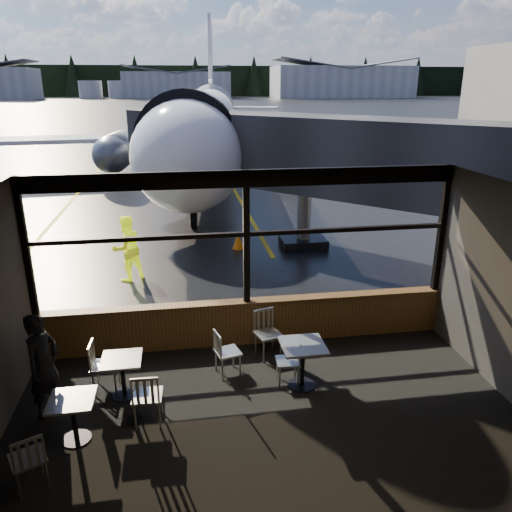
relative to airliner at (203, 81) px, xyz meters
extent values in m
plane|color=black|center=(-0.41, 100.00, -5.13)|extent=(520.00, 520.00, 0.00)
cube|color=black|center=(-0.41, -23.00, -5.12)|extent=(8.00, 6.00, 0.01)
cube|color=#38332D|center=(-0.41, -23.00, -1.63)|extent=(8.00, 6.00, 0.04)
cube|color=brown|center=(-0.41, -20.00, -4.68)|extent=(8.00, 0.28, 0.90)
cube|color=black|center=(-0.41, -20.00, -1.78)|extent=(8.00, 0.18, 0.30)
cube|color=black|center=(-4.36, -20.00, -2.93)|extent=(0.12, 0.12, 2.60)
cube|color=black|center=(-0.41, -20.00, -2.93)|extent=(0.12, 0.12, 2.60)
cube|color=black|center=(3.54, -20.00, -2.93)|extent=(0.12, 0.12, 2.60)
cube|color=black|center=(-0.41, -20.00, -2.83)|extent=(8.00, 0.10, 0.08)
imported|color=black|center=(-3.83, -21.78, -4.27)|extent=(0.64, 0.74, 1.72)
imported|color=#BFF219|center=(-3.06, -16.07, -4.25)|extent=(1.08, 1.03, 1.75)
cone|color=orange|center=(0.16, -13.91, -4.88)|extent=(0.37, 0.37, 0.51)
cone|color=#EE5007|center=(-4.93, -0.61, -4.90)|extent=(0.33, 0.33, 0.46)
cylinder|color=silver|center=(-30.41, 162.00, -2.13)|extent=(8.00, 8.00, 6.00)
cylinder|color=silver|center=(-20.41, 162.00, -2.13)|extent=(8.00, 8.00, 6.00)
cylinder|color=silver|center=(-10.41, 162.00, -2.13)|extent=(8.00, 8.00, 6.00)
cube|color=black|center=(-0.41, 190.00, 0.87)|extent=(360.00, 3.00, 12.00)
camera|label=1|loc=(-1.62, -28.91, -0.16)|focal=35.00mm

